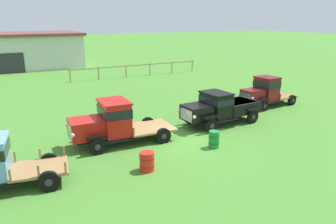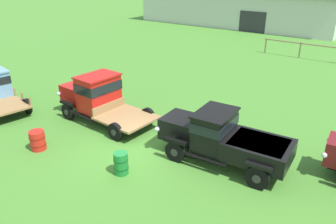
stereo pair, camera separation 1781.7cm
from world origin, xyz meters
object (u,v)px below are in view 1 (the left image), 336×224
(vintage_truck_midrow_center, at_px, (220,107))
(vintage_truck_far_side, at_px, (264,91))
(oil_drum_beside_row, at_px, (147,161))
(vintage_truck_second_in_line, at_px, (111,122))
(oil_drum_near_fence, at_px, (214,139))

(vintage_truck_midrow_center, distance_m, vintage_truck_far_side, 5.71)
(vintage_truck_midrow_center, relative_size, oil_drum_beside_row, 6.32)
(vintage_truck_second_in_line, distance_m, oil_drum_near_fence, 5.39)
(vintage_truck_far_side, relative_size, oil_drum_beside_row, 5.85)
(vintage_truck_far_side, distance_m, oil_drum_near_fence, 9.37)
(oil_drum_beside_row, relative_size, oil_drum_near_fence, 0.97)
(vintage_truck_midrow_center, bearing_deg, vintage_truck_second_in_line, -179.80)
(vintage_truck_second_in_line, bearing_deg, oil_drum_beside_row, -85.12)
(vintage_truck_second_in_line, height_order, vintage_truck_midrow_center, vintage_truck_second_in_line)
(vintage_truck_midrow_center, xyz_separation_m, oil_drum_near_fence, (-2.60, -3.00, -0.65))
(vintage_truck_far_side, xyz_separation_m, oil_drum_beside_row, (-12.14, -5.55, -0.73))
(vintage_truck_far_side, height_order, oil_drum_beside_row, vintage_truck_far_side)
(vintage_truck_second_in_line, xyz_separation_m, oil_drum_beside_row, (0.32, -3.74, -0.78))
(vintage_truck_second_in_line, relative_size, vintage_truck_far_side, 1.13)
(oil_drum_near_fence, bearing_deg, vintage_truck_midrow_center, 49.10)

